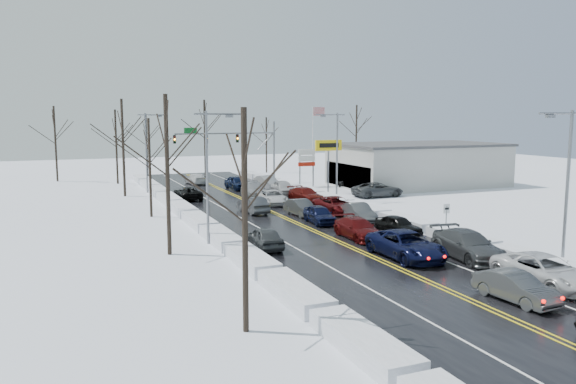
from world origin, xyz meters
name	(u,v)px	position (x,y,z in m)	size (l,w,h in m)	color
ground	(299,224)	(0.00, 0.00, 0.00)	(160.00, 160.00, 0.00)	white
road_surface	(290,220)	(0.00, 2.00, 0.01)	(14.00, 84.00, 0.01)	black
snow_bank_left	(201,227)	(-7.60, 2.00, 0.00)	(1.62, 72.00, 0.74)	silver
snow_bank_right	(369,214)	(7.60, 2.00, 0.00)	(1.62, 72.00, 0.74)	silver
traffic_signal_mast	(237,141)	(3.45, 27.99, 5.48)	(13.28, 0.39, 8.00)	slate
tires_plus_sign	(328,149)	(10.50, 15.99, 4.99)	(3.20, 0.34, 6.00)	slate
used_vehicles_sign	(307,160)	(10.50, 22.00, 3.32)	(2.20, 0.22, 4.65)	slate
speed_limit_sign	(446,214)	(8.20, -8.00, 1.63)	(0.55, 0.09, 2.35)	slate
flagpole	(314,136)	(15.17, 30.00, 5.93)	(1.87, 1.20, 10.00)	silver
dealership_building	(418,164)	(23.98, 18.00, 2.66)	(20.40, 12.40, 5.30)	#AFAFAA
streetlight_se	(565,177)	(8.30, -18.00, 5.31)	(3.20, 0.25, 9.00)	slate
streetlight_ne	(335,149)	(8.30, 10.00, 5.31)	(3.20, 0.25, 9.00)	slate
streetlight_sw	(210,166)	(-8.30, -4.00, 5.31)	(3.20, 0.25, 9.00)	slate
streetlight_nw	(148,146)	(-8.30, 24.00, 5.31)	(3.20, 0.25, 9.00)	slate
tree_left_a	(244,177)	(-11.00, -20.00, 6.29)	(3.60, 3.60, 9.00)	#2D231C
tree_left_b	(167,143)	(-11.50, -6.00, 6.99)	(4.00, 4.00, 10.00)	#2D231C
tree_left_c	(149,148)	(-10.50, 8.00, 5.94)	(3.40, 3.40, 8.50)	#2D231C
tree_left_d	(122,129)	(-11.20, 22.00, 7.33)	(4.20, 4.20, 10.50)	#2D231C
tree_left_e	(116,132)	(-10.80, 34.00, 6.64)	(3.80, 3.80, 9.50)	#2D231C
tree_far_a	(55,129)	(-18.00, 40.00, 6.99)	(4.00, 4.00, 10.00)	#2D231C
tree_far_b	(146,133)	(-6.00, 41.00, 6.29)	(3.60, 3.60, 9.00)	#2D231C
tree_far_c	(205,123)	(2.00, 39.00, 7.68)	(4.40, 4.40, 11.00)	#2D231C
tree_far_d	(266,134)	(12.00, 40.50, 5.94)	(3.40, 3.40, 8.50)	#2D231C
tree_far_e	(356,124)	(28.00, 41.00, 7.33)	(4.20, 4.20, 10.50)	#2D231C
queued_car_1	(515,301)	(1.86, -21.28, 0.00)	(1.48, 4.23, 1.40)	#45484B
queued_car_2	(406,258)	(1.76, -12.47, 0.00)	(2.76, 6.00, 1.67)	black
queued_car_3	(358,238)	(1.79, -6.42, 0.00)	(2.02, 4.97, 1.44)	#4B0A0A
queued_car_4	(320,223)	(1.70, -0.26, 0.00)	(1.73, 4.30, 1.47)	black
queued_car_5	(301,216)	(1.76, 3.63, 0.00)	(1.49, 4.28, 1.41)	#383A3D
queued_car_6	(273,204)	(1.68, 10.48, 0.00)	(2.33, 5.05, 1.40)	silver
queued_car_7	(254,197)	(1.66, 16.23, 0.00)	(2.25, 5.52, 1.60)	gray
queued_car_8	(237,189)	(1.82, 22.81, 0.00)	(1.89, 4.71, 1.60)	black
queued_car_10	(544,286)	(5.08, -19.97, 0.00)	(2.65, 5.75, 1.60)	silver
queued_car_11	(467,259)	(5.18, -13.98, 0.00)	(2.38, 5.85, 1.70)	#3D3F42
queued_car_12	(398,234)	(5.22, -6.31, 0.00)	(1.65, 4.10, 1.40)	black
queued_car_13	(359,221)	(5.13, -0.61, 0.00)	(1.56, 4.48, 1.48)	#424547
queued_car_14	(336,213)	(5.15, 3.53, 0.00)	(2.46, 5.34, 1.48)	#4C0A0C
queued_car_15	(306,202)	(5.41, 10.83, 0.00)	(2.01, 4.94, 1.43)	#530E0B
queued_car_16	(283,195)	(5.11, 16.30, 0.00)	(1.91, 4.75, 1.62)	#B8B8BA
queued_car_17	(267,188)	(5.44, 22.27, 0.00)	(1.63, 4.68, 1.54)	#9B9DA2
oncoming_car_0	(253,213)	(-1.69, 6.60, 0.00)	(1.56, 4.48, 1.48)	#45484B
oncoming_car_1	(188,199)	(-5.37, 16.99, 0.00)	(2.25, 4.88, 1.36)	black
oncoming_car_2	(196,184)	(-1.55, 29.94, 0.00)	(1.90, 4.69, 1.36)	white
oncoming_car_3	(264,248)	(-5.42, -6.72, 0.00)	(1.73, 4.30, 1.46)	#3F4245
parked_car_0	(378,197)	(14.05, 11.09, 0.00)	(2.60, 5.64, 1.57)	#404345
parked_car_1	(381,191)	(17.15, 15.32, 0.00)	(2.34, 5.76, 1.67)	#3F4244
parked_car_2	(342,186)	(14.86, 20.83, 0.00)	(1.69, 4.19, 1.43)	black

